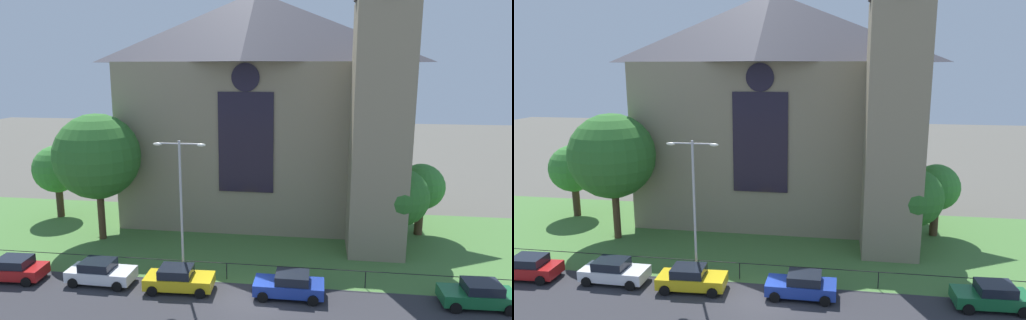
# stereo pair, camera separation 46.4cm
# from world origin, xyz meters

# --- Properties ---
(ground) EXTENTS (160.00, 160.00, 0.00)m
(ground) POSITION_xyz_m (0.00, 10.00, 0.00)
(ground) COLOR #56544C
(road_asphalt) EXTENTS (120.00, 8.00, 0.01)m
(road_asphalt) POSITION_xyz_m (0.00, -2.00, 0.00)
(road_asphalt) COLOR #2D2D33
(road_asphalt) RESTS_ON ground
(grass_verge) EXTENTS (120.00, 20.00, 0.01)m
(grass_verge) POSITION_xyz_m (0.00, 8.00, 0.00)
(grass_verge) COLOR #477538
(grass_verge) RESTS_ON ground
(church_building) EXTENTS (23.20, 16.20, 26.00)m
(church_building) POSITION_xyz_m (-1.17, 15.97, 10.27)
(church_building) COLOR gray
(church_building) RESTS_ON ground
(iron_railing) EXTENTS (35.40, 0.07, 1.13)m
(iron_railing) POSITION_xyz_m (-1.94, 2.50, 0.99)
(iron_railing) COLOR black
(iron_railing) RESTS_ON ground
(tree_right_near) EXTENTS (4.21, 4.21, 6.40)m
(tree_right_near) POSITION_xyz_m (9.73, 8.56, 4.25)
(tree_right_near) COLOR #423021
(tree_right_near) RESTS_ON ground
(tree_left_near) EXTENTS (6.68, 6.68, 10.11)m
(tree_left_near) POSITION_xyz_m (-13.30, 8.24, 6.74)
(tree_left_near) COLOR #4C3823
(tree_left_near) RESTS_ON ground
(tree_right_far) EXTENTS (3.71, 3.71, 5.93)m
(tree_right_far) POSITION_xyz_m (12.12, 12.69, 4.01)
(tree_right_far) COLOR #4C3823
(tree_right_far) RESTS_ON ground
(tree_left_far) EXTENTS (4.29, 4.29, 6.64)m
(tree_left_far) POSITION_xyz_m (-19.73, 12.98, 4.46)
(tree_left_far) COLOR #423021
(tree_left_far) RESTS_ON ground
(streetlamp_near) EXTENTS (3.37, 0.26, 9.12)m
(streetlamp_near) POSITION_xyz_m (-4.82, 2.40, 5.72)
(streetlamp_near) COLOR #B2B2B7
(streetlamp_near) RESTS_ON ground
(parked_car_red) EXTENTS (4.28, 2.19, 1.51)m
(parked_car_red) POSITION_xyz_m (-15.71, 0.55, 0.74)
(parked_car_red) COLOR #B21919
(parked_car_red) RESTS_ON ground
(parked_car_white) EXTENTS (4.23, 2.09, 1.51)m
(parked_car_white) POSITION_xyz_m (-9.82, 0.87, 0.74)
(parked_car_white) COLOR silver
(parked_car_white) RESTS_ON ground
(parked_car_yellow) EXTENTS (4.28, 2.18, 1.51)m
(parked_car_yellow) POSITION_xyz_m (-4.58, 0.63, 0.74)
(parked_car_yellow) COLOR gold
(parked_car_yellow) RESTS_ON ground
(parked_car_blue) EXTENTS (4.21, 2.04, 1.51)m
(parked_car_blue) POSITION_xyz_m (2.27, 0.75, 0.74)
(parked_car_blue) COLOR #1E3899
(parked_car_blue) RESTS_ON ground
(parked_car_green) EXTENTS (4.27, 2.17, 1.51)m
(parked_car_green) POSITION_xyz_m (13.12, 1.08, 0.74)
(parked_car_green) COLOR #196033
(parked_car_green) RESTS_ON ground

